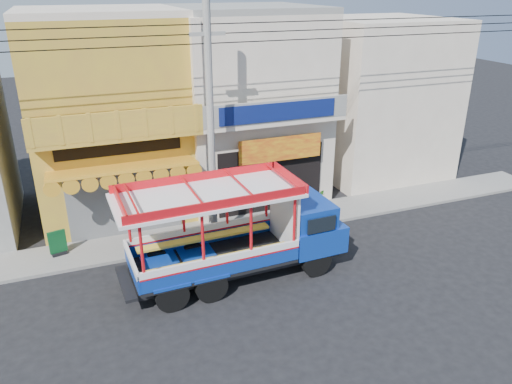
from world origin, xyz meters
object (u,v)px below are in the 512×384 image
(songthaew_truck, at_px, (251,230))
(potted_plant_a, at_px, (315,204))
(utility_pole, at_px, (214,112))
(potted_plant_c, at_px, (298,204))
(green_sign, at_px, (58,245))
(potted_plant_b, at_px, (297,205))

(songthaew_truck, distance_m, potted_plant_a, 5.22)
(utility_pole, relative_size, songthaew_truck, 3.75)
(songthaew_truck, xyz_separation_m, potted_plant_c, (3.32, 3.26, -0.99))
(green_sign, relative_size, potted_plant_b, 0.98)
(potted_plant_a, bearing_deg, potted_plant_c, 109.28)
(utility_pole, relative_size, potted_plant_c, 25.44)
(green_sign, relative_size, potted_plant_c, 0.85)
(utility_pole, relative_size, green_sign, 29.82)
(utility_pole, bearing_deg, potted_plant_a, 7.13)
(utility_pole, bearing_deg, potted_plant_b, 11.22)
(green_sign, relative_size, potted_plant_a, 0.96)
(utility_pole, xyz_separation_m, songthaew_truck, (0.35, -2.60, -3.37))
(songthaew_truck, height_order, potted_plant_c, songthaew_truck)
(songthaew_truck, bearing_deg, utility_pole, 97.76)
(utility_pole, height_order, potted_plant_a, utility_pole)
(potted_plant_a, distance_m, potted_plant_b, 0.77)
(songthaew_truck, relative_size, potted_plant_a, 7.64)
(potted_plant_b, bearing_deg, green_sign, 39.39)
(potted_plant_a, xyz_separation_m, potted_plant_b, (-0.75, 0.17, -0.01))
(green_sign, bearing_deg, songthaew_truck, -29.86)
(potted_plant_c, bearing_deg, potted_plant_a, 120.90)
(potted_plant_a, relative_size, potted_plant_c, 0.89)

